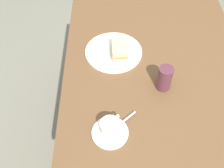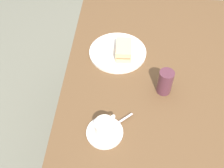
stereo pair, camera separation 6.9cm
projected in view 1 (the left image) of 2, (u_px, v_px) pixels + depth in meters
name	position (u px, v px, depth m)	size (l,w,h in m)	color
ground_plane	(144.00, 139.00, 1.83)	(6.00, 6.00, 0.00)	#666555
dining_table	(155.00, 78.00, 1.35)	(1.22, 0.89, 0.71)	brown
sandwich_plate	(114.00, 52.00, 1.34)	(0.28, 0.28, 0.01)	silver
sandwich_front	(120.00, 49.00, 1.30)	(0.12, 0.08, 0.06)	tan
coffee_saucer	(110.00, 133.00, 1.05)	(0.14, 0.14, 0.01)	silver
coffee_cup	(110.00, 127.00, 1.02)	(0.10, 0.08, 0.06)	silver
spoon	(124.00, 121.00, 1.08)	(0.07, 0.08, 0.01)	silver
drinking_glass	(165.00, 78.00, 1.16)	(0.06, 0.06, 0.12)	#4E2732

